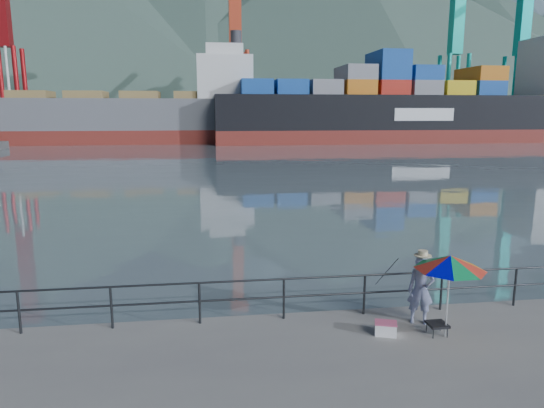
% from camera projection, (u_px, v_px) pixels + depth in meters
% --- Properties ---
extents(harbor_water, '(500.00, 280.00, 0.00)m').
position_uv_depth(harbor_water, '(209.00, 130.00, 136.47)').
color(harbor_water, slate).
rests_on(harbor_water, ground).
extents(far_dock, '(200.00, 40.00, 0.40)m').
position_uv_depth(far_dock, '(258.00, 136.00, 101.77)').
color(far_dock, '#514F4C').
rests_on(far_dock, ground).
extents(guardrail, '(22.00, 0.06, 1.03)m').
position_uv_depth(guardrail, '(242.00, 300.00, 11.48)').
color(guardrail, '#2D3033').
rests_on(guardrail, ground).
extents(mountains, '(600.00, 332.80, 80.00)m').
position_uv_depth(mountains, '(295.00, 40.00, 210.61)').
color(mountains, '#385147').
rests_on(mountains, ground).
extents(port_cranes, '(116.00, 28.00, 38.40)m').
position_uv_depth(port_cranes, '(371.00, 53.00, 92.77)').
color(port_cranes, '#B11519').
rests_on(port_cranes, ground).
extents(container_stacks, '(58.00, 5.40, 7.80)m').
position_uv_depth(container_stacks, '(359.00, 119.00, 104.18)').
color(container_stacks, '#267F3F').
rests_on(container_stacks, ground).
extents(fisherman, '(0.69, 0.57, 1.63)m').
position_uv_depth(fisherman, '(421.00, 290.00, 11.33)').
color(fisherman, navy).
rests_on(fisherman, ground).
extents(beach_umbrella, '(2.02, 2.02, 1.87)m').
position_uv_depth(beach_umbrella, '(450.00, 263.00, 10.45)').
color(beach_umbrella, white).
rests_on(beach_umbrella, ground).
extents(folding_stool, '(0.43, 0.43, 0.27)m').
position_uv_depth(folding_stool, '(437.00, 328.00, 10.83)').
color(folding_stool, black).
rests_on(folding_stool, ground).
extents(cooler_bag, '(0.54, 0.44, 0.27)m').
position_uv_depth(cooler_bag, '(386.00, 329.00, 10.83)').
color(cooler_bag, white).
rests_on(cooler_bag, ground).
extents(fishing_rod, '(0.20, 1.89, 1.34)m').
position_uv_depth(fishing_rod, '(385.00, 306.00, 12.47)').
color(fishing_rod, black).
rests_on(fishing_rod, ground).
extents(bulk_carrier, '(45.94, 7.95, 14.50)m').
position_uv_depth(bulk_carrier, '(148.00, 116.00, 80.11)').
color(bulk_carrier, maroon).
rests_on(bulk_carrier, ground).
extents(container_ship, '(67.03, 11.17, 18.10)m').
position_uv_depth(container_ship, '(420.00, 107.00, 83.47)').
color(container_ship, maroon).
rests_on(container_ship, ground).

